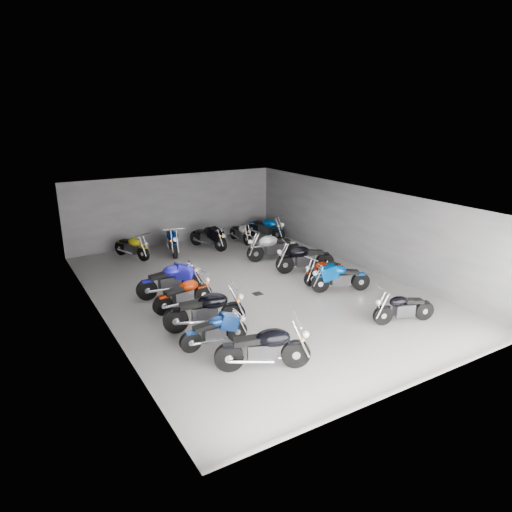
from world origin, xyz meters
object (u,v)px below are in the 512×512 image
(drain_grate, at_px, (258,294))
(motorcycle_right_a, at_px, (403,308))
(motorcycle_right_f, at_px, (273,247))
(motorcycle_right_e, at_px, (304,258))
(motorcycle_left_d, at_px, (184,294))
(motorcycle_left_e, at_px, (170,280))
(motorcycle_back_c, at_px, (172,241))
(motorcycle_back_f, at_px, (266,228))
(motorcycle_left_b, at_px, (215,331))
(motorcycle_back_e, at_px, (241,233))
(motorcycle_back_b, at_px, (132,247))
(motorcycle_left_c, at_px, (206,310))
(motorcycle_right_c, at_px, (340,278))
(motorcycle_right_d, at_px, (324,271))
(motorcycle_back_d, at_px, (208,237))
(motorcycle_left_a, at_px, (264,348))

(drain_grate, distance_m, motorcycle_right_a, 4.81)
(motorcycle_right_f, bearing_deg, motorcycle_right_e, -162.58)
(motorcycle_left_d, distance_m, motorcycle_right_e, 5.38)
(motorcycle_left_e, xyz_separation_m, motorcycle_back_c, (1.78, 4.53, 0.02))
(motorcycle_back_f, bearing_deg, motorcycle_left_d, 21.49)
(motorcycle_right_f, distance_m, motorcycle_back_f, 3.34)
(motorcycle_left_b, xyz_separation_m, motorcycle_back_e, (5.43, 8.44, -0.00))
(motorcycle_right_a, relative_size, motorcycle_back_b, 0.98)
(drain_grate, xyz_separation_m, motorcycle_left_c, (-2.60, -1.47, 0.56))
(motorcycle_right_c, bearing_deg, motorcycle_right_a, -157.49)
(motorcycle_left_d, bearing_deg, motorcycle_left_b, -12.32)
(motorcycle_right_c, xyz_separation_m, motorcycle_back_e, (0.05, 7.15, -0.05))
(motorcycle_back_e, bearing_deg, motorcycle_right_f, 86.87)
(motorcycle_right_c, height_order, motorcycle_right_d, motorcycle_right_c)
(motorcycle_left_b, relative_size, motorcycle_back_c, 0.82)
(motorcycle_right_e, relative_size, motorcycle_right_f, 0.97)
(motorcycle_back_d, bearing_deg, motorcycle_left_c, 44.25)
(motorcycle_left_e, relative_size, motorcycle_back_c, 0.98)
(drain_grate, xyz_separation_m, motorcycle_right_e, (2.70, 1.01, 0.55))
(motorcycle_right_e, bearing_deg, motorcycle_back_f, 3.58)
(motorcycle_left_a, bearing_deg, motorcycle_back_f, 172.70)
(motorcycle_right_a, distance_m, motorcycle_back_b, 11.37)
(motorcycle_left_a, distance_m, motorcycle_right_f, 8.50)
(motorcycle_left_b, distance_m, motorcycle_left_d, 2.68)
(motorcycle_right_f, height_order, motorcycle_back_d, motorcycle_right_f)
(motorcycle_back_d, bearing_deg, motorcycle_back_f, 161.59)
(motorcycle_right_f, height_order, motorcycle_back_c, same)
(motorcycle_left_b, bearing_deg, motorcycle_right_f, 139.10)
(drain_grate, xyz_separation_m, motorcycle_right_f, (2.47, 2.89, 0.56))
(motorcycle_back_c, bearing_deg, motorcycle_back_f, -167.44)
(motorcycle_right_a, relative_size, motorcycle_back_c, 0.82)
(motorcycle_left_a, relative_size, motorcycle_back_c, 0.94)
(motorcycle_right_c, bearing_deg, motorcycle_left_b, 126.22)
(motorcycle_left_c, bearing_deg, motorcycle_right_c, 108.47)
(motorcycle_right_e, relative_size, motorcycle_back_e, 1.20)
(motorcycle_left_e, height_order, motorcycle_right_e, motorcycle_right_e)
(motorcycle_right_d, height_order, motorcycle_right_e, motorcycle_right_e)
(motorcycle_left_e, distance_m, motorcycle_right_c, 5.78)
(motorcycle_left_a, relative_size, motorcycle_back_d, 1.03)
(motorcycle_back_c, bearing_deg, motorcycle_back_d, -172.57)
(motorcycle_left_d, distance_m, motorcycle_back_e, 7.78)
(drain_grate, height_order, motorcycle_left_a, motorcycle_left_a)
(drain_grate, relative_size, motorcycle_left_c, 0.14)
(motorcycle_right_c, distance_m, motorcycle_back_d, 7.20)
(motorcycle_left_b, relative_size, motorcycle_back_d, 0.89)
(motorcycle_left_e, distance_m, motorcycle_right_f, 5.26)
(motorcycle_back_b, bearing_deg, motorcycle_left_b, 63.88)
(motorcycle_left_c, relative_size, motorcycle_back_f, 1.06)
(motorcycle_back_f, bearing_deg, motorcycle_back_e, -21.66)
(motorcycle_right_c, height_order, motorcycle_back_c, motorcycle_back_c)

